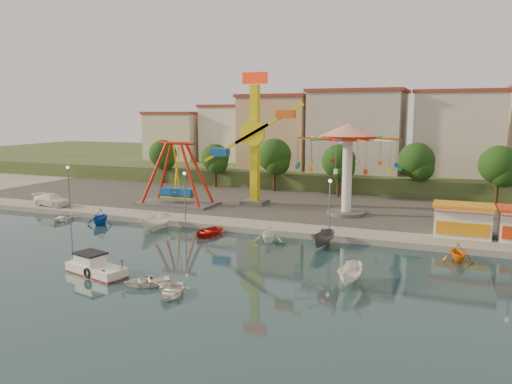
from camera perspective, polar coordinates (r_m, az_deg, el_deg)
The scene contains 34 objects.
ground at distance 40.43m, azimuth -7.45°, elevation -8.52°, with size 200.00×200.00×0.00m, color #143137.
quay_deck at distance 98.09m, azimuth 10.64°, elevation 1.93°, with size 200.00×100.00×0.60m, color #9E998E.
asphalt_pad at distance 67.30m, azimuth 5.19°, elevation -0.88°, with size 90.00×28.00×0.01m, color #4C4944.
hill_terrace at distance 102.83m, azimuth 11.22°, elevation 2.91°, with size 200.00×60.00×3.00m, color #384C26.
pirate_ship_ride at distance 63.76m, azimuth -9.02°, elevation 1.94°, with size 10.00×5.00×8.00m.
kamikaze_tower at distance 62.63m, azimuth 0.18°, elevation 5.54°, with size 8.95×3.10×16.50m.
wave_swinger at distance 57.26m, azimuth 10.45°, elevation 4.93°, with size 11.60×11.60×10.40m.
booth_left at distance 50.95m, azimuth 22.55°, elevation -2.96°, with size 5.40×3.78×3.08m.
lamp_post_0 at distance 64.07m, azimuth -20.60°, elevation 0.33°, with size 0.14×0.14×5.00m, color #59595E.
lamp_post_1 at distance 54.58m, azimuth -8.13°, elevation -0.60°, with size 0.14×0.14×5.00m, color #59595E.
lamp_post_2 at distance 48.64m, azimuth 8.41°, elevation -1.78°, with size 0.14×0.14×5.00m, color #59595E.
tree_0 at distance 83.95m, azimuth -10.59°, elevation 4.31°, with size 4.60×4.60×7.19m.
tree_1 at distance 78.39m, azimuth -4.69°, elevation 3.91°, with size 4.35×4.35×6.80m.
tree_2 at distance 73.97m, azimuth 2.10°, elevation 4.19°, with size 5.02×5.02×7.85m.
tree_3 at distance 69.82m, azimuth 9.44°, elevation 3.49°, with size 4.68×4.68×7.32m.
tree_4 at distance 71.30m, azimuth 17.85°, elevation 3.45°, with size 4.86×4.86×7.60m.
tree_5 at distance 69.47m, azimuth 25.99°, elevation 2.80°, with size 4.83×4.83×7.54m.
building_0 at distance 95.38m, azimuth -11.46°, elevation 6.92°, with size 9.26×9.53×11.87m, color beige.
building_1 at distance 94.15m, azimuth -3.46°, elevation 6.07°, with size 12.33×9.01×8.63m, color silver.
building_2 at distance 89.77m, azimuth 4.34°, elevation 6.74°, with size 11.95×9.28×11.23m, color tan.
building_3 at distance 83.51m, azimuth 12.75°, elevation 5.68°, with size 12.59×10.50×9.20m, color beige.
building_4 at distance 85.79m, azimuth 22.07°, elevation 5.34°, with size 10.75×9.23×9.24m, color beige.
cabin_motorboat at distance 40.13m, azimuth -17.92°, elevation -8.30°, with size 5.45×3.15×1.81m.
rowboat_a at distance 34.58m, azimuth -9.68°, elevation -11.07°, with size 2.25×3.15×0.65m, color white.
rowboat_b at distance 36.84m, azimuth -12.37°, elevation -9.87°, with size 2.31×3.23×0.67m, color white.
skiff at distance 36.73m, azimuth 10.74°, elevation -9.23°, with size 1.41×3.74×1.45m, color white.
van at distance 67.58m, azimuth -22.27°, elevation -0.83°, with size 2.14×5.26×1.53m, color white.
moored_boat_0 at distance 61.08m, azimuth -21.32°, elevation -2.71°, with size 2.53×3.55×0.73m, color silver.
moored_boat_1 at distance 57.44m, azimuth -17.40°, elevation -2.71°, with size 2.83×3.27×1.73m, color blue.
moored_boat_2 at distance 53.23m, azimuth -11.39°, elevation -3.43°, with size 1.59×4.23×1.63m, color silver.
moored_boat_3 at distance 50.29m, azimuth -5.57°, elevation -4.51°, with size 2.76×3.86×0.80m, color red.
moored_boat_4 at distance 47.57m, azimuth 1.51°, elevation -4.74°, with size 2.67×3.10×1.63m, color white.
moored_boat_5 at distance 46.06m, azimuth 7.67°, elevation -5.36°, with size 1.48×3.93×1.52m, color #56575B.
moored_boat_7 at distance 44.74m, azimuth 22.08°, elevation -6.39°, with size 2.47×2.86×1.51m, color orange.
Camera 1 is at (19.17, -33.47, 12.12)m, focal length 35.00 mm.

